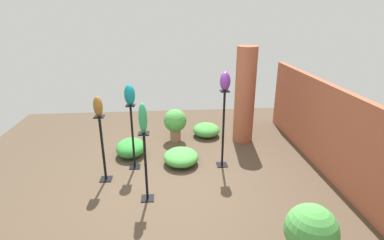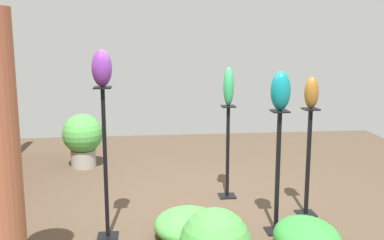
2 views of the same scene
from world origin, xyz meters
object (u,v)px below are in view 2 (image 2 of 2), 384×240
pedestal_bronze (308,167)px  potted_plant_walkway_edge (83,137)px  art_vase_bronze (312,93)px  art_vase_teal (281,91)px  pedestal_jade (228,156)px  art_vase_jade (229,86)px  pedestal_teal (277,178)px  pedestal_violet (106,170)px  art_vase_violet (102,68)px

pedestal_bronze → potted_plant_walkway_edge: size_ratio=1.46×
art_vase_bronze → potted_plant_walkway_edge: bearing=51.3°
pedestal_bronze → art_vase_teal: art_vase_teal is taller
pedestal_jade → art_vase_jade: size_ratio=2.47×
pedestal_bronze → art_vase_bronze: art_vase_bronze is taller
pedestal_jade → pedestal_teal: bearing=-164.2°
pedestal_jade → pedestal_violet: pedestal_violet is taller
pedestal_violet → art_vase_teal: 1.82m
art_vase_jade → art_vase_teal: art_vase_teal is taller
pedestal_teal → art_vase_teal: size_ratio=3.29×
pedestal_jade → pedestal_teal: size_ratio=0.91×
pedestal_violet → potted_plant_walkway_edge: bearing=12.2°
pedestal_bronze → pedestal_jade: bearing=49.8°
potted_plant_walkway_edge → art_vase_jade: bearing=-128.1°
art_vase_jade → art_vase_bronze: (-0.64, -0.76, -0.00)m
pedestal_teal → art_vase_bronze: (0.40, -0.46, 0.78)m
pedestal_jade → pedestal_teal: 1.09m
pedestal_teal → art_vase_bronze: art_vase_bronze is taller
art_vase_teal → art_vase_jade: bearing=15.8°
potted_plant_walkway_edge → pedestal_violet: bearing=-167.8°
pedestal_jade → art_vase_bronze: size_ratio=3.34×
art_vase_bronze → potted_plant_walkway_edge: 3.52m
art_vase_bronze → art_vase_teal: bearing=131.2°
pedestal_bronze → art_vase_violet: (-0.34, 2.12, 1.10)m
art_vase_jade → art_vase_bronze: size_ratio=1.35×
art_vase_violet → pedestal_violet: bearing=180.0°
art_vase_violet → potted_plant_walkway_edge: (2.47, 0.54, -1.18)m
art_vase_jade → pedestal_violet: bearing=125.8°
pedestal_teal → art_vase_bronze: 0.99m
art_vase_teal → pedestal_violet: bearing=87.9°
pedestal_bronze → art_vase_violet: art_vase_violet is taller
art_vase_violet → art_vase_teal: bearing=-92.1°
art_vase_teal → potted_plant_walkway_edge: art_vase_teal is taller
pedestal_teal → pedestal_bronze: pedestal_teal is taller
art_vase_violet → pedestal_teal: bearing=-92.1°
art_vase_teal → art_vase_bronze: bearing=-48.8°
pedestal_violet → art_vase_bronze: art_vase_bronze is taller
pedestal_teal → art_vase_bronze: bearing=-48.8°
pedestal_violet → art_vase_jade: art_vase_jade is taller
pedestal_teal → art_vase_jade: (1.05, 0.30, 0.79)m
pedestal_jade → pedestal_violet: size_ratio=0.76×
art_vase_violet → art_vase_jade: bearing=-54.2°
art_vase_jade → art_vase_violet: 1.71m
art_vase_violet → pedestal_bronze: bearing=-80.8°
pedestal_teal → art_vase_jade: bearing=15.8°
potted_plant_walkway_edge → art_vase_bronze: bearing=-128.7°
art_vase_teal → potted_plant_walkway_edge: 3.49m
art_vase_teal → potted_plant_walkway_edge: bearing=40.9°
pedestal_jade → pedestal_bronze: bearing=-130.2°
pedestal_violet → art_vase_bronze: (0.34, -2.12, 0.67)m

